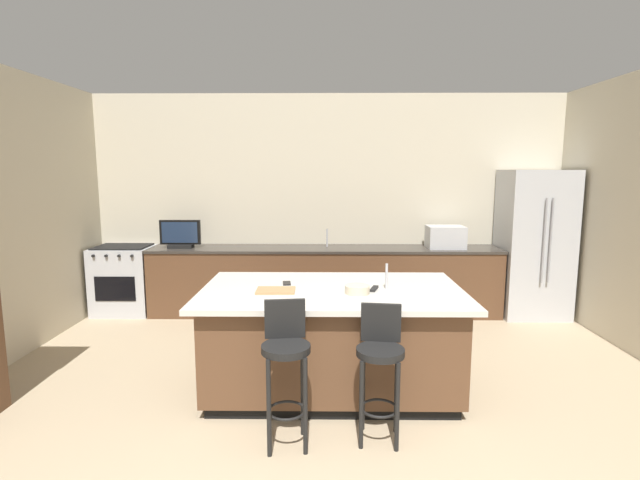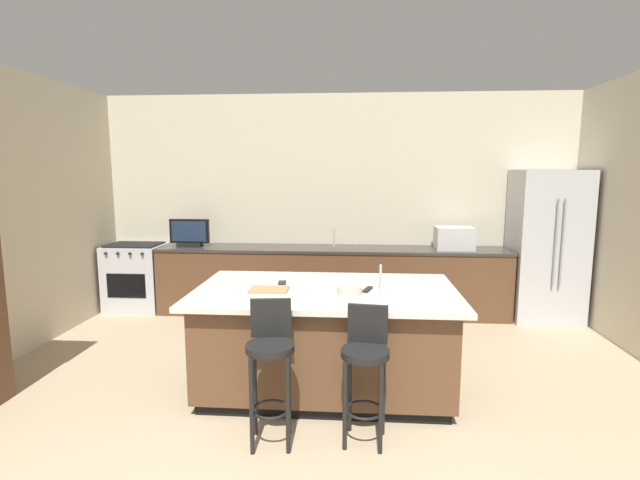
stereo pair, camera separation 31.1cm
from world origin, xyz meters
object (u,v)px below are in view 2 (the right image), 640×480
at_px(kitchen_island, 325,338).
at_px(fruit_bowl, 349,290).
at_px(bar_stool_left, 271,359).
at_px(refrigerator, 546,246).
at_px(range_oven, 136,277).
at_px(cell_phone, 282,283).
at_px(cutting_board, 269,290).
at_px(tv_monitor, 190,234).
at_px(microwave, 454,238).
at_px(tv_remote, 368,289).
at_px(bar_stool_right, 366,362).

relative_size(kitchen_island, fruit_bowl, 10.97).
distance_m(bar_stool_left, fruit_bowl, 0.93).
xyz_separation_m(refrigerator, fruit_bowl, (-2.47, -2.37, -0.02)).
distance_m(range_oven, cell_phone, 3.18).
distance_m(bar_stool_left, cutting_board, 0.82).
relative_size(fruit_bowl, cutting_board, 0.63).
height_order(kitchen_island, range_oven, range_oven).
bearing_deg(refrigerator, fruit_bowl, -136.24).
bearing_deg(tv_monitor, cutting_board, -56.94).
xyz_separation_m(refrigerator, cutting_board, (-3.16, -2.31, -0.04)).
relative_size(refrigerator, range_oven, 2.09).
distance_m(microwave, tv_remote, 2.57).
xyz_separation_m(refrigerator, microwave, (-1.15, 0.04, 0.08)).
distance_m(bar_stool_left, cell_phone, 1.07).
height_order(bar_stool_left, cutting_board, bar_stool_left).
distance_m(bar_stool_right, fruit_bowl, 0.73).
bearing_deg(bar_stool_right, tv_monitor, 134.74).
distance_m(refrigerator, cell_phone, 3.69).
height_order(kitchen_island, tv_remote, tv_remote).
xyz_separation_m(tv_monitor, bar_stool_left, (1.64, -3.05, -0.45)).
bearing_deg(bar_stool_left, bar_stool_right, -0.70).
bearing_deg(tv_remote, bar_stool_left, -113.16).
xyz_separation_m(kitchen_island, microwave, (1.53, 2.25, 0.58)).
relative_size(kitchen_island, range_oven, 2.44).
xyz_separation_m(cell_phone, tv_remote, (0.76, -0.22, 0.01)).
relative_size(bar_stool_right, tv_remote, 5.68).
distance_m(cell_phone, tv_remote, 0.79).
relative_size(refrigerator, cell_phone, 12.82).
relative_size(bar_stool_left, cell_phone, 6.77).
bearing_deg(microwave, cutting_board, -130.45).
bearing_deg(bar_stool_left, range_oven, 121.35).
xyz_separation_m(bar_stool_right, cutting_board, (-0.81, 0.67, 0.34)).
bearing_deg(microwave, refrigerator, -2.14).
bearing_deg(cutting_board, tv_remote, 4.51).
height_order(range_oven, fruit_bowl, fruit_bowl).
relative_size(fruit_bowl, cell_phone, 1.36).
height_order(bar_stool_right, tv_remote, bar_stool_right).
xyz_separation_m(refrigerator, cell_phone, (-3.09, -2.03, -0.05)).
xyz_separation_m(range_oven, bar_stool_left, (2.44, -3.10, 0.16)).
height_order(bar_stool_left, fruit_bowl, bar_stool_left).
distance_m(refrigerator, tv_remote, 3.23).
bearing_deg(tv_monitor, tv_remote, -43.79).
distance_m(range_oven, tv_monitor, 1.01).
height_order(kitchen_island, bar_stool_left, bar_stool_left).
xyz_separation_m(bar_stool_left, tv_remote, (0.69, 0.81, 0.30)).
bearing_deg(refrigerator, cell_phone, -146.68).
xyz_separation_m(microwave, cutting_board, (-2.01, -2.35, -0.13)).
height_order(refrigerator, tv_monitor, refrigerator).
distance_m(range_oven, cutting_board, 3.32).
bearing_deg(range_oven, kitchen_island, -39.06).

